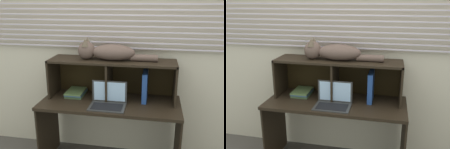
# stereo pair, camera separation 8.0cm
# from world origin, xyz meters

# --- Properties ---
(back_panel_with_blinds) EXTENTS (4.40, 0.08, 2.50)m
(back_panel_with_blinds) POSITION_xyz_m (0.00, 0.55, 1.26)
(back_panel_with_blinds) COLOR beige
(back_panel_with_blinds) RESTS_ON ground
(desk) EXTENTS (1.40, 0.58, 0.73)m
(desk) POSITION_xyz_m (0.00, 0.22, 0.59)
(desk) COLOR black
(desk) RESTS_ON ground
(hutch_shelf_unit) EXTENTS (1.29, 0.34, 0.41)m
(hutch_shelf_unit) POSITION_xyz_m (-0.00, 0.36, 1.02)
(hutch_shelf_unit) COLOR black
(hutch_shelf_unit) RESTS_ON desk
(cat) EXTENTS (0.81, 0.19, 0.22)m
(cat) POSITION_xyz_m (-0.06, 0.33, 1.22)
(cat) COLOR brown
(cat) RESTS_ON hutch_shelf_unit
(laptop) EXTENTS (0.35, 0.24, 0.23)m
(laptop) POSITION_xyz_m (0.00, 0.12, 0.78)
(laptop) COLOR #323232
(laptop) RESTS_ON desk
(binder_upright) EXTENTS (0.05, 0.25, 0.30)m
(binder_upright) POSITION_xyz_m (0.34, 0.33, 0.88)
(binder_upright) COLOR navy
(binder_upright) RESTS_ON desk
(book_stack) EXTENTS (0.19, 0.27, 0.05)m
(book_stack) POSITION_xyz_m (-0.39, 0.33, 0.76)
(book_stack) COLOR #506A43
(book_stack) RESTS_ON desk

